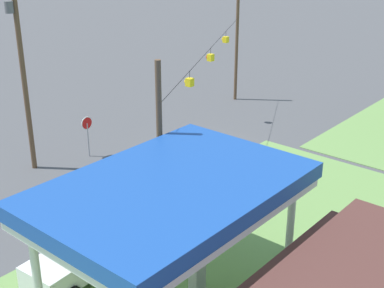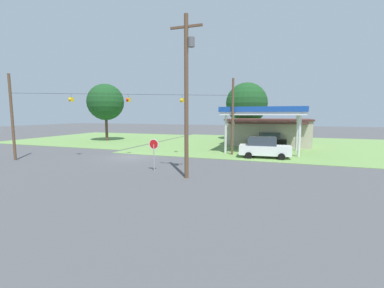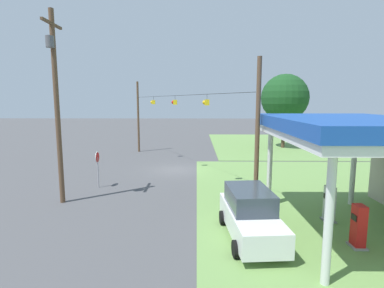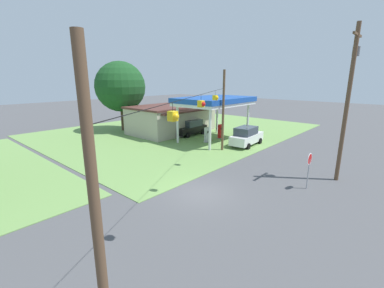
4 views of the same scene
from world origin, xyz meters
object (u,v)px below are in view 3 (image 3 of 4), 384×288
Objects in this scene: utility_pole_main at (56,98)px; gas_station_canopy at (349,130)px; car_at_pumps_front at (250,214)px; tree_west_verge at (285,98)px; fuel_pump_far at (358,228)px; fuel_pump_near at (329,205)px; stop_sign_roadside at (98,161)px.

gas_station_canopy is at bearing 74.59° from utility_pole_main.
tree_west_verge reaches higher than car_at_pumps_front.
car_at_pumps_front is 0.47× the size of utility_pole_main.
gas_station_canopy is 4.03m from fuel_pump_far.
utility_pole_main reaches higher than fuel_pump_near.
stop_sign_roadside is at bearing -122.45° from fuel_pump_far.
tree_west_verge is at bearing 169.81° from gas_station_canopy.
stop_sign_roadside is at bearing -134.44° from car_at_pumps_front.
fuel_pump_far is at bearing 73.82° from car_at_pumps_front.
fuel_pump_far is 0.17× the size of utility_pole_main.
fuel_pump_far is at bearing -122.45° from stop_sign_roadside.
fuel_pump_far is 4.27m from car_at_pumps_front.
utility_pole_main is at bearing 160.59° from stop_sign_roadside.
fuel_pump_near is at bearing -113.50° from stop_sign_roadside.
tree_west_verge is at bearing 169.25° from fuel_pump_near.
fuel_pump_near is at bearing -10.75° from tree_west_verge.
tree_west_verge is (-26.47, 4.52, 5.46)m from fuel_pump_far.
fuel_pump_near is 14.43m from stop_sign_roadside.
fuel_pump_far is at bearing 69.77° from utility_pole_main.
gas_station_canopy is 1.77× the size of car_at_pumps_front.
stop_sign_roadside reaches higher than fuel_pump_near.
fuel_pump_far is at bearing -0.06° from gas_station_canopy.
utility_pole_main reaches higher than car_at_pumps_front.
fuel_pump_near is at bearing -179.94° from gas_station_canopy.
gas_station_canopy is 4.03m from fuel_pump_near.
gas_station_canopy is at bearing 179.94° from fuel_pump_far.
fuel_pump_near is at bearing 79.64° from utility_pole_main.
tree_west_verge is (-25.14, 4.52, 1.66)m from gas_station_canopy.
car_at_pumps_front is at bearing -18.75° from tree_west_verge.
gas_station_canopy is 5.05× the size of fuel_pump_far.
stop_sign_roadside is 5.35m from utility_pole_main.
car_at_pumps_front reaches higher than fuel_pump_near.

